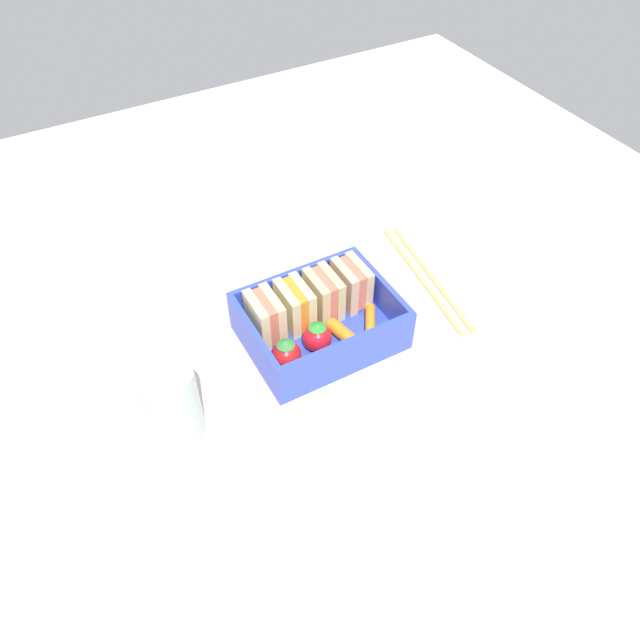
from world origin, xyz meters
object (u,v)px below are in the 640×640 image
object	(u,v)px
sandwich_center	(324,294)
chopstick_pair	(427,276)
sandwich_center_left	(295,305)
drinking_glass	(170,403)
strawberry_left	(317,337)
sandwich_left	(265,317)
carrot_stick_far_left	(345,335)
strawberry_far_left	(286,354)
carrot_stick_left	(370,324)
sandwich_center_right	(351,284)

from	to	relation	value
sandwich_center	chopstick_pair	size ratio (longest dim) A/B	0.25
sandwich_center_left	drinking_glass	bearing A→B (deg)	-159.27
sandwich_center	drinking_glass	distance (cm)	20.39
drinking_glass	strawberry_left	bearing A→B (deg)	5.73
sandwich_center_left	sandwich_center	bearing A→B (deg)	0.00
sandwich_left	carrot_stick_far_left	bearing A→B (deg)	-35.68
sandwich_center	strawberry_far_left	bearing A→B (deg)	-144.89
sandwich_left	carrot_stick_left	size ratio (longest dim) A/B	0.94
sandwich_center_right	carrot_stick_left	distance (cm)	5.09
sandwich_center_left	carrot_stick_left	xyz separation A→B (cm)	(6.62, -4.69, -1.94)
sandwich_left	chopstick_pair	distance (cm)	21.20
strawberry_far_left	drinking_glass	size ratio (longest dim) A/B	0.45
sandwich_center_left	carrot_stick_left	distance (cm)	8.34
sandwich_center	chopstick_pair	distance (cm)	14.35
carrot_stick_far_left	drinking_glass	distance (cm)	19.47
carrot_stick_left	strawberry_left	bearing A→B (deg)	177.49
sandwich_left	sandwich_center_left	bearing A→B (deg)	0.00
sandwich_left	drinking_glass	world-z (taller)	drinking_glass
sandwich_left	carrot_stick_far_left	xyz separation A→B (cm)	(6.83, -4.90, -1.75)
strawberry_left	carrot_stick_far_left	world-z (taller)	strawberry_left
sandwich_left	carrot_stick_left	distance (cm)	11.31
sandwich_center_right	chopstick_pair	world-z (taller)	sandwich_center_right
strawberry_far_left	sandwich_center	bearing A→B (deg)	35.11
strawberry_far_left	drinking_glass	world-z (taller)	drinking_glass
sandwich_center_right	strawberry_left	world-z (taller)	sandwich_center_right
strawberry_far_left	drinking_glass	distance (cm)	12.48
chopstick_pair	drinking_glass	bearing A→B (deg)	-170.17
sandwich_center_left	drinking_glass	size ratio (longest dim) A/B	0.61
carrot_stick_left	carrot_stick_far_left	bearing A→B (deg)	-176.34
sandwich_center	sandwich_center_left	bearing A→B (deg)	180.00
chopstick_pair	drinking_glass	world-z (taller)	drinking_glass
strawberry_far_left	strawberry_left	size ratio (longest dim) A/B	1.01
sandwich_center_right	carrot_stick_far_left	bearing A→B (deg)	-126.60
sandwich_center_left	strawberry_far_left	world-z (taller)	sandwich_center_left
carrot_stick_far_left	chopstick_pair	world-z (taller)	carrot_stick_far_left
strawberry_far_left	carrot_stick_left	distance (cm)	10.29
carrot_stick_left	sandwich_center_right	bearing A→B (deg)	85.61
sandwich_center_right	strawberry_left	size ratio (longest dim) A/B	1.37
sandwich_left	sandwich_center	size ratio (longest dim) A/B	1.00
sandwich_center_left	chopstick_pair	size ratio (longest dim) A/B	0.25
sandwich_left	carrot_stick_left	xyz separation A→B (cm)	(10.11, -4.69, -1.94)
sandwich_center	sandwich_center_right	bearing A→B (deg)	0.00
sandwich_center	carrot_stick_left	distance (cm)	5.97
carrot_stick_far_left	chopstick_pair	xyz separation A→B (cm)	(14.11, 4.65, -1.58)
sandwich_center	strawberry_left	size ratio (longest dim) A/B	1.37
sandwich_center_left	drinking_glass	distance (cm)	17.09
sandwich_center_right	drinking_glass	size ratio (longest dim) A/B	0.61
sandwich_left	sandwich_center_left	world-z (taller)	same
drinking_glass	sandwich_center_right	bearing A→B (deg)	14.76
sandwich_center_left	strawberry_left	xyz separation A→B (cm)	(0.29, -4.42, -0.85)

